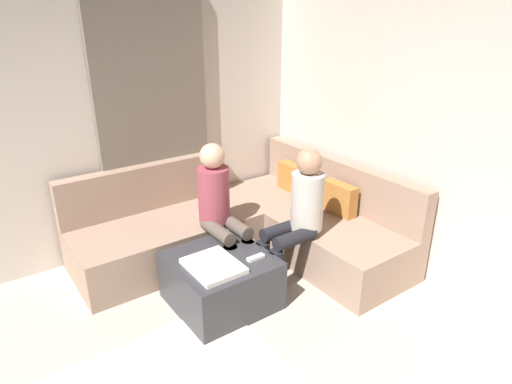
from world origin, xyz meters
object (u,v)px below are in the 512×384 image
Objects in this scene: coffee_mug at (225,236)px; person_on_couch_back at (298,212)px; ottoman at (221,280)px; person_on_couch_side at (220,206)px; game_remote at (256,258)px; sectional_couch at (250,226)px.

person_on_couch_back is at bearing 60.32° from coffee_mug.
ottoman is 0.65m from person_on_couch_side.
person_on_couch_side reaches higher than ottoman.
ottoman is at bearing 58.14° from person_on_couch_side.
coffee_mug is at bearing 68.96° from person_on_couch_side.
game_remote is at bearing 87.02° from person_on_couch_side.
ottoman is 5.07× the size of game_remote.
ottoman is at bearing -50.62° from sectional_couch.
sectional_couch is at bearing 148.33° from game_remote.
person_on_couch_back reaches higher than game_remote.
sectional_couch reaches higher than game_remote.
sectional_couch reaches higher than coffee_mug.
game_remote is (0.40, 0.04, -0.04)m from coffee_mug.
coffee_mug is (0.33, -0.49, 0.19)m from sectional_couch.
person_on_couch_back is (0.09, 0.73, 0.45)m from ottoman.
sectional_couch is 0.87m from game_remote.
coffee_mug reaches higher than game_remote.
person_on_couch_back is at bearing 99.97° from game_remote.
person_on_couch_back is (0.64, 0.06, 0.38)m from sectional_couch.
person_on_couch_side is at bearing 177.02° from game_remote.
game_remote reaches higher than ottoman.
person_on_couch_side is (-0.18, 0.07, 0.19)m from coffee_mug.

